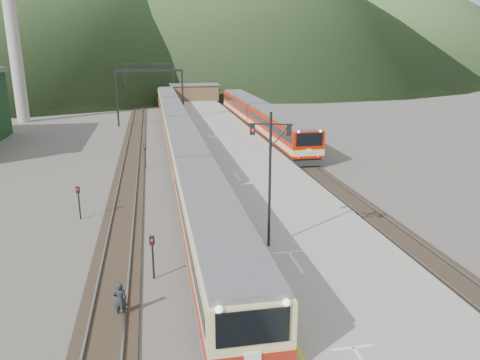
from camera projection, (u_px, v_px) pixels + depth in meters
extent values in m
cube|color=black|center=(177.00, 145.00, 54.49)|extent=(2.60, 200.00, 0.12)
cube|color=slate|center=(171.00, 144.00, 54.34)|extent=(0.10, 200.00, 0.14)
cube|color=slate|center=(183.00, 144.00, 54.59)|extent=(0.10, 200.00, 0.14)
cube|color=black|center=(134.00, 146.00, 53.60)|extent=(2.60, 200.00, 0.12)
cube|color=slate|center=(127.00, 146.00, 53.45)|extent=(0.10, 200.00, 0.14)
cube|color=slate|center=(140.00, 145.00, 53.70)|extent=(0.10, 200.00, 0.14)
cube|color=black|center=(273.00, 141.00, 56.54)|extent=(2.60, 200.00, 0.12)
cube|color=slate|center=(267.00, 141.00, 56.38)|extent=(0.10, 200.00, 0.14)
cube|color=slate|center=(279.00, 140.00, 56.64)|extent=(0.10, 200.00, 0.14)
cube|color=gray|center=(227.00, 143.00, 53.48)|extent=(8.00, 100.00, 1.00)
cube|color=black|center=(117.00, 98.00, 66.24)|extent=(0.25, 0.25, 8.00)
cube|color=black|center=(183.00, 97.00, 67.89)|extent=(0.25, 0.25, 8.00)
cube|color=black|center=(149.00, 71.00, 66.01)|extent=(9.30, 0.22, 0.35)
cube|color=black|center=(125.00, 85.00, 89.85)|extent=(0.25, 0.25, 8.00)
cube|color=black|center=(174.00, 84.00, 91.50)|extent=(0.25, 0.25, 8.00)
cube|color=black|center=(149.00, 64.00, 89.62)|extent=(9.30, 0.22, 0.35)
cylinder|color=#9E998E|center=(11.00, 18.00, 67.23)|extent=(1.80, 1.80, 30.00)
cube|color=brown|center=(194.00, 93.00, 90.73)|extent=(9.00, 4.00, 2.80)
cube|color=slate|center=(194.00, 85.00, 90.30)|extent=(9.40, 4.40, 0.30)
cone|color=#263E22|center=(382.00, 16.00, 227.74)|extent=(160.00, 160.00, 50.00)
cube|color=tan|center=(213.00, 234.00, 23.73)|extent=(2.86, 19.24, 3.49)
cube|color=tan|center=(184.00, 151.00, 42.37)|extent=(2.86, 19.24, 3.49)
cube|color=tan|center=(173.00, 119.00, 61.02)|extent=(2.86, 19.24, 3.49)
cube|color=tan|center=(168.00, 102.00, 79.67)|extent=(2.86, 19.24, 3.49)
cube|color=#AB1802|center=(280.00, 128.00, 53.28)|extent=(3.08, 20.69, 3.76)
cube|color=#AB1802|center=(244.00, 106.00, 73.29)|extent=(3.08, 20.69, 3.76)
cylinder|color=black|center=(270.00, 182.00, 23.73)|extent=(0.14, 0.14, 7.07)
cube|color=black|center=(271.00, 124.00, 22.92)|extent=(2.12, 0.72, 0.07)
cube|color=black|center=(253.00, 130.00, 23.10)|extent=(0.29, 0.25, 0.50)
cube|color=black|center=(289.00, 131.00, 22.91)|extent=(0.29, 0.25, 0.50)
cylinder|color=black|center=(153.00, 260.00, 23.05)|extent=(0.10, 0.10, 2.00)
cube|color=black|center=(152.00, 240.00, 22.76)|extent=(0.26, 0.22, 0.45)
cylinder|color=black|center=(145.00, 158.00, 44.00)|extent=(0.10, 0.10, 2.00)
cube|color=black|center=(145.00, 147.00, 43.71)|extent=(0.26, 0.22, 0.45)
cylinder|color=black|center=(79.00, 205.00, 31.02)|extent=(0.10, 0.10, 2.00)
cube|color=black|center=(78.00, 190.00, 30.73)|extent=(0.24, 0.19, 0.45)
imported|color=black|center=(120.00, 300.00, 19.87)|extent=(0.58, 0.38, 1.58)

